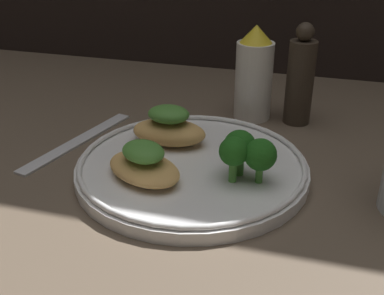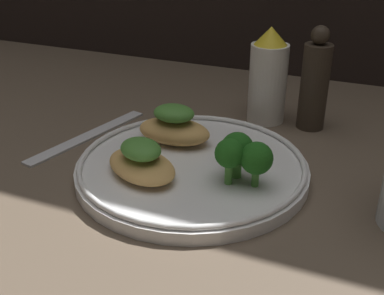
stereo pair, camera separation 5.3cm
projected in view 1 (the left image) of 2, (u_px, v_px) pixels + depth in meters
ground_plane at (192, 178)px, 54.57cm from camera, size 180.00×180.00×1.00cm
plate at (192, 167)px, 53.90cm from camera, size 25.96×25.96×2.00cm
grilled_meat_front at (144, 164)px, 50.27cm from camera, size 10.67×9.33×4.04cm
grilled_meat_middle at (169, 128)px, 57.57cm from camera, size 9.00×5.44×4.72cm
broccoli_bunch at (245, 151)px, 49.31cm from camera, size 5.87×4.89×5.07cm
sauce_bottle at (254, 75)px, 66.23cm from camera, size 5.15×5.15×13.17cm
pepper_grinder at (300, 79)px, 64.69cm from camera, size 3.69×3.69×13.85cm
fork at (78, 140)px, 61.47cm from camera, size 6.38×19.33×0.60cm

